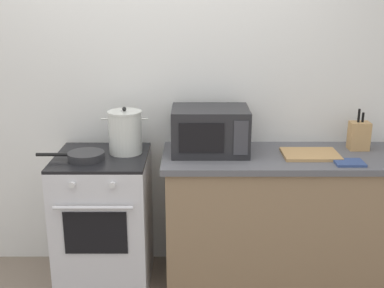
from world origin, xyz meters
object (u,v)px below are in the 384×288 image
frying_pan (86,156)px  stock_pot (126,132)px  stove (105,220)px  microwave (211,130)px  cutting_board (311,154)px  knife_block (360,136)px  oven_mitt (350,163)px

frying_pan → stock_pot: bearing=31.9°
stove → microwave: bearing=6.3°
cutting_board → knife_block: (0.35, 0.14, 0.09)m
stove → frying_pan: size_ratio=2.13×
stock_pot → oven_mitt: (1.41, -0.23, -0.13)m
frying_pan → knife_block: knife_block is taller
stove → oven_mitt: (1.57, -0.16, 0.47)m
frying_pan → cutting_board: frying_pan is taller
stove → frying_pan: bearing=-136.3°
frying_pan → stove: bearing=43.7°
stove → stock_pot: size_ratio=2.97×
frying_pan → microwave: size_ratio=0.86×
frying_pan → oven_mitt: size_ratio=2.40×
stock_pot → oven_mitt: size_ratio=1.72×
stock_pot → knife_block: stock_pot is taller
stove → microwave: microwave is taller
cutting_board → frying_pan: bearing=-176.7°
knife_block → oven_mitt: 0.35m
microwave → cutting_board: 0.67m
stock_pot → microwave: bearing=1.1°
stove → oven_mitt: oven_mitt is taller
stock_pot → knife_block: bearing=2.7°
stock_pot → frying_pan: (-0.24, -0.15, -0.12)m
stove → stock_pot: 0.62m
oven_mitt → knife_block: bearing=63.4°
stove → knife_block: size_ratio=3.28×
microwave → frying_pan: bearing=-168.6°
microwave → stove: bearing=-173.7°
stove → cutting_board: 1.44m
frying_pan → microwave: bearing=11.4°
cutting_board → stove: bearing=-180.0°
stove → oven_mitt: 1.64m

